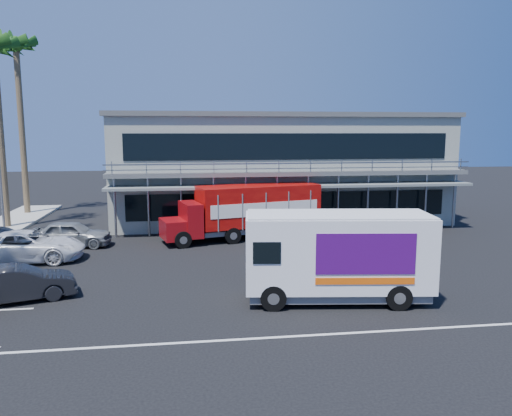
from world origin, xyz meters
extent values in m
plane|color=black|center=(0.00, 0.00, 0.00)|extent=(120.00, 120.00, 0.00)
cube|color=gray|center=(3.00, 15.00, 3.50)|extent=(22.00, 10.00, 7.00)
cube|color=#515454|center=(3.00, 15.00, 7.15)|extent=(22.40, 10.40, 0.30)
cube|color=#515454|center=(3.00, 9.40, 3.60)|extent=(22.00, 1.20, 0.25)
cube|color=gray|center=(3.00, 8.85, 4.10)|extent=(22.00, 0.08, 0.90)
cube|color=slate|center=(3.00, 9.10, 2.90)|extent=(22.00, 1.80, 0.15)
cube|color=black|center=(3.00, 9.98, 1.60)|extent=(20.00, 0.06, 1.60)
cube|color=black|center=(3.00, 9.98, 5.20)|extent=(20.00, 0.06, 1.60)
cylinder|color=brown|center=(-14.70, 13.00, 5.50)|extent=(0.44, 0.44, 11.00)
cylinder|color=brown|center=(-15.10, 18.50, 6.00)|extent=(0.44, 0.44, 12.00)
sphere|color=#204313|center=(-15.10, 18.50, 12.20)|extent=(1.10, 1.10, 1.10)
cube|color=maroon|center=(-4.10, 6.90, 0.87)|extent=(1.67, 2.21, 1.05)
cube|color=maroon|center=(-3.17, 7.14, 1.36)|extent=(1.39, 2.33, 1.84)
cube|color=black|center=(-3.17, 7.14, 1.88)|extent=(0.50, 1.81, 0.61)
cube|color=#B2110B|center=(0.73, 8.14, 1.92)|extent=(7.32, 3.85, 2.27)
cube|color=slate|center=(0.73, 8.14, 0.57)|extent=(7.24, 3.53, 0.26)
cube|color=white|center=(1.00, 7.07, 1.84)|extent=(6.24, 1.62, 0.74)
cube|color=white|center=(0.45, 9.21, 1.84)|extent=(6.24, 1.62, 0.74)
cylinder|color=black|center=(-3.61, 6.04, 0.45)|extent=(0.95, 0.50, 0.91)
cylinder|color=black|center=(-4.09, 7.90, 0.45)|extent=(0.95, 0.50, 0.91)
cylinder|color=black|center=(-0.90, 6.73, 0.45)|extent=(0.95, 0.50, 0.91)
cylinder|color=black|center=(-1.38, 8.59, 0.45)|extent=(0.95, 0.50, 0.91)
cylinder|color=black|center=(3.17, 7.77, 0.45)|extent=(0.95, 0.50, 0.91)
cylinder|color=black|center=(2.69, 9.64, 0.45)|extent=(0.95, 0.50, 0.91)
cube|color=white|center=(2.00, -3.04, 1.84)|extent=(6.84, 3.08, 2.64)
cube|color=slate|center=(2.00, -3.04, 0.38)|extent=(6.55, 2.82, 0.33)
cube|color=black|center=(-1.26, -2.63, 2.13)|extent=(0.29, 1.85, 0.90)
cube|color=white|center=(2.00, -3.04, 3.19)|extent=(6.71, 3.02, 0.08)
cube|color=#450B63|center=(2.61, -4.27, 2.03)|extent=(3.38, 0.46, 1.42)
cube|color=#450B63|center=(2.89, -2.00, 2.03)|extent=(3.38, 0.46, 1.42)
cube|color=#F2590C|center=(2.61, -4.28, 1.09)|extent=(3.38, 0.45, 0.24)
cylinder|color=black|center=(-0.47, -3.74, 0.45)|extent=(0.93, 0.39, 0.91)
cylinder|color=black|center=(-0.22, -1.75, 0.45)|extent=(0.93, 0.39, 0.91)
cylinder|color=black|center=(3.84, -4.28, 0.45)|extent=(0.93, 0.39, 0.91)
cylinder|color=black|center=(4.09, -2.30, 0.45)|extent=(0.93, 0.39, 0.91)
imported|color=black|center=(-9.50, -1.48, 0.65)|extent=(4.21, 2.53, 1.31)
imported|color=white|center=(-10.92, 4.40, 0.73)|extent=(5.28, 2.53, 1.45)
imported|color=gray|center=(-9.50, 7.20, 0.70)|extent=(4.23, 1.93, 1.41)
camera|label=1|loc=(-3.34, -20.00, 6.16)|focal=35.00mm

